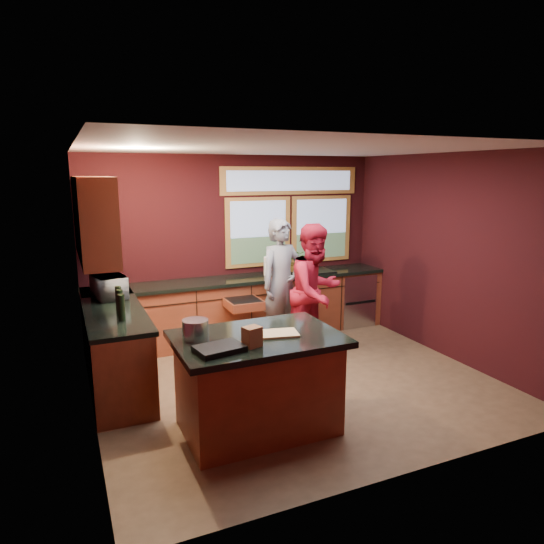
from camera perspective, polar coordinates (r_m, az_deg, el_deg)
floor at (r=5.93m, az=2.66°, el=-12.69°), size 4.50×4.50×0.00m
room_shell at (r=5.51m, az=-4.26°, el=4.89°), size 4.52×4.02×2.71m
back_counter at (r=7.31m, az=-1.82°, el=-4.08°), size 4.50×0.64×0.93m
left_counter at (r=6.04m, az=-18.11°, el=-8.07°), size 0.64×2.30×0.93m
island at (r=4.74m, az=-1.70°, el=-12.83°), size 1.55×1.05×0.95m
person_grey at (r=6.74m, az=1.15°, el=-1.48°), size 0.74×0.56×1.83m
person_red at (r=6.41m, az=5.13°, el=-2.33°), size 1.05×0.92×1.80m
microwave at (r=6.26m, az=-18.57°, el=-1.65°), size 0.44×0.56×0.28m
potted_plant at (r=7.47m, az=2.64°, el=1.23°), size 0.30×0.26×0.33m
paper_towel at (r=7.24m, az=-0.50°, el=0.70°), size 0.12×0.12×0.28m
cutting_board at (r=4.60m, az=0.83°, el=-7.24°), size 0.40×0.32×0.02m
stock_pot at (r=4.51m, az=-9.00°, el=-6.68°), size 0.24×0.24×0.18m
paper_bag at (r=4.27m, az=-2.36°, el=-7.62°), size 0.18×0.16×0.18m
black_tray at (r=4.20m, az=-6.21°, el=-8.97°), size 0.44×0.34×0.05m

